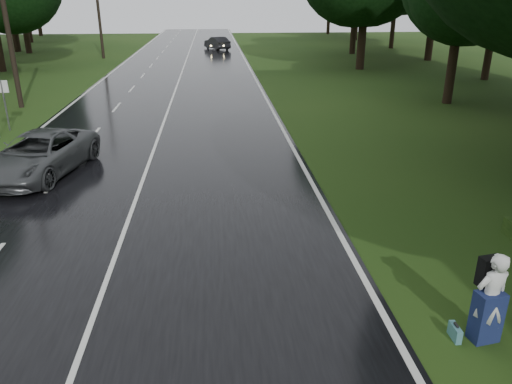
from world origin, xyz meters
TOP-DOWN VIEW (x-y plane):
  - ground at (0.00, 0.00)m, footprint 160.00×160.00m
  - road at (0.00, 20.00)m, footprint 12.00×140.00m
  - lane_center at (0.00, 20.00)m, footprint 0.12×140.00m
  - grey_car at (-3.68, 8.68)m, footprint 3.57×5.71m
  - far_car at (3.20, 52.10)m, footprint 3.16×4.63m
  - hitchhiker at (7.43, -1.43)m, footprint 0.73×0.68m
  - suitcase at (6.90, -1.38)m, footprint 0.12×0.39m
  - utility_pole_mid at (-8.50, 20.65)m, footprint 1.80×0.28m
  - utility_pole_far at (-8.50, 44.47)m, footprint 1.80×0.28m
  - road_sign_b at (-7.20, 15.27)m, footprint 0.57×0.10m
  - tree_left_e at (-15.14, 35.66)m, footprint 7.71×7.71m
  - tree_left_f at (-17.73, 50.14)m, footprint 11.01×11.01m
  - tree_right_d at (16.46, 19.67)m, footprint 7.97×7.97m
  - tree_right_e at (15.36, 34.40)m, footprint 8.90×8.90m
  - tree_right_f at (17.97, 46.46)m, footprint 9.78×9.78m

SIDE VIEW (x-z plane):
  - ground at x=0.00m, z-range 0.00..0.00m
  - utility_pole_mid at x=-8.50m, z-range -4.73..4.73m
  - utility_pole_far at x=-8.50m, z-range -5.12..5.12m
  - road_sign_b at x=-7.20m, z-range -1.18..1.18m
  - tree_left_e at x=-15.14m, z-range -6.02..6.02m
  - tree_left_f at x=-17.73m, z-range -8.60..8.60m
  - tree_right_d at x=16.46m, z-range -6.23..6.23m
  - tree_right_e at x=15.36m, z-range -6.95..6.95m
  - tree_right_f at x=17.97m, z-range -7.64..7.64m
  - road at x=0.00m, z-range 0.00..0.04m
  - lane_center at x=0.00m, z-range 0.04..0.05m
  - suitcase at x=6.90m, z-range 0.00..0.28m
  - far_car at x=3.20m, z-range 0.04..1.48m
  - grey_car at x=-3.68m, z-range 0.04..1.51m
  - hitchhiker at x=7.43m, z-range -0.07..1.75m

